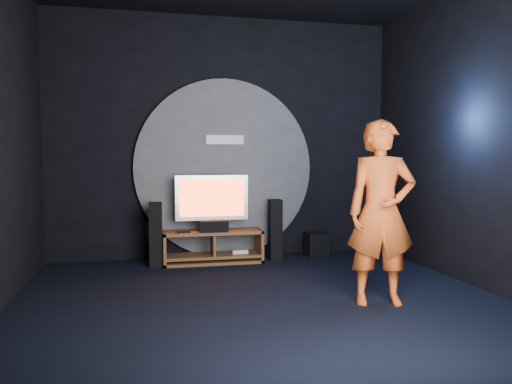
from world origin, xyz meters
TOP-DOWN VIEW (x-y plane):
  - floor at (0.00, 0.00)m, footprint 5.00×5.00m
  - back_wall at (0.00, 2.50)m, footprint 5.00×0.04m
  - front_wall at (0.00, -2.50)m, footprint 5.00×0.04m
  - right_wall at (2.50, 0.00)m, footprint 0.04×5.00m
  - wall_disc_panel at (0.00, 2.44)m, footprint 2.60×0.11m
  - media_console at (-0.23, 2.05)m, footprint 1.37×0.45m
  - tv at (-0.23, 2.12)m, footprint 1.02×0.22m
  - center_speaker at (-0.23, 1.95)m, footprint 0.40×0.15m
  - remote at (-0.64, 1.93)m, footprint 0.18×0.05m
  - tower_speaker_left at (-1.01, 1.97)m, footprint 0.17×0.19m
  - tower_speaker_right at (0.67, 2.05)m, footprint 0.17×0.19m
  - subwoofer at (1.35, 2.20)m, footprint 0.31×0.31m
  - player at (1.14, -0.25)m, footprint 0.75×0.58m

SIDE VIEW (x-z plane):
  - floor at x=0.00m, z-range 0.00..0.00m
  - subwoofer at x=1.35m, z-range 0.00..0.34m
  - media_console at x=-0.23m, z-range -0.03..0.42m
  - tower_speaker_left at x=-1.01m, z-range 0.00..0.87m
  - tower_speaker_right at x=0.67m, z-range 0.00..0.87m
  - remote at x=-0.64m, z-range 0.45..0.47m
  - center_speaker at x=-0.23m, z-range 0.45..0.60m
  - tv at x=-0.23m, z-range 0.49..1.25m
  - player at x=1.14m, z-range 0.00..1.84m
  - wall_disc_panel at x=0.00m, z-range 0.00..2.60m
  - back_wall at x=0.00m, z-range 0.00..3.50m
  - front_wall at x=0.00m, z-range 0.00..3.50m
  - right_wall at x=2.50m, z-range 0.00..3.50m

